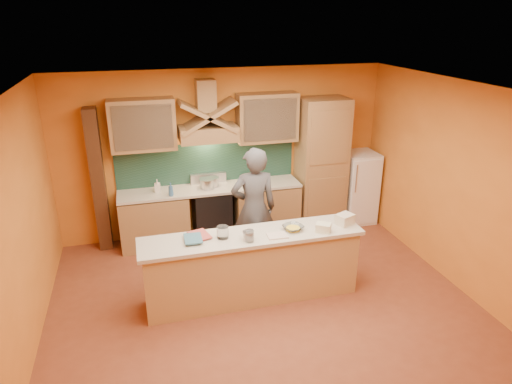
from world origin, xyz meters
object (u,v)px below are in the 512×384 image
object	(u,v)px
stove	(212,213)
kitchen_scale	(248,236)
person	(254,209)
fridge	(358,187)
mixing_bowl	(293,228)

from	to	relation	value
stove	kitchen_scale	distance (m)	2.10
person	stove	bearing A→B (deg)	-64.92
stove	person	xyz separation A→B (m)	(0.45, -1.07, 0.48)
fridge	mixing_bowl	xyz separation A→B (m)	(-1.95, -1.91, 0.33)
fridge	mixing_bowl	world-z (taller)	fridge
kitchen_scale	person	bearing A→B (deg)	79.43
fridge	mixing_bowl	bearing A→B (deg)	-135.50
fridge	person	world-z (taller)	person
fridge	mixing_bowl	distance (m)	2.75
person	kitchen_scale	xyz separation A→B (m)	(-0.33, -0.95, 0.06)
person	kitchen_scale	bearing A→B (deg)	73.06
person	fridge	bearing A→B (deg)	-152.20
person	kitchen_scale	distance (m)	1.01
kitchen_scale	fridge	bearing A→B (deg)	46.80
person	mixing_bowl	xyz separation A→B (m)	(0.31, -0.84, 0.05)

